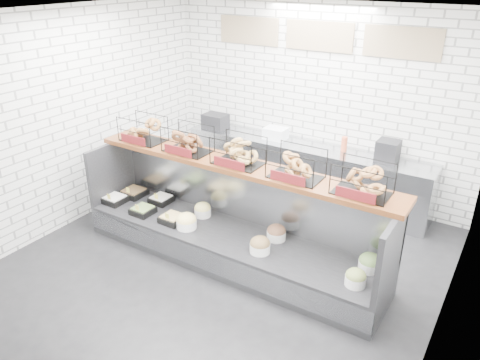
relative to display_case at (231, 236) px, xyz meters
The scene contains 5 objects.
ground 0.47m from the display_case, 88.96° to the right, with size 5.50×5.50×0.00m, color black.
room_shell 1.75m from the display_case, 88.60° to the left, with size 5.02×5.51×3.01m.
display_case is the anchor object (origin of this frame).
bagel_shelf 1.07m from the display_case, 87.45° to the left, with size 4.10×0.50×0.40m.
prep_counter 2.09m from the display_case, 90.09° to the left, with size 4.00×0.60×1.20m.
Camera 1 is at (2.81, -3.88, 3.45)m, focal length 35.00 mm.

